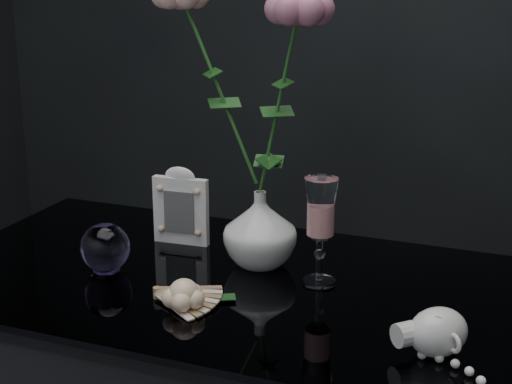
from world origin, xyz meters
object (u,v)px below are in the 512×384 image
at_px(vase, 260,229).
at_px(pearl_jar, 438,330).
at_px(picture_frame, 181,205).
at_px(loose_rose, 184,294).
at_px(wine_glass, 320,232).
at_px(paperweight, 105,247).

distance_m(vase, pearl_jar, 0.41).
relative_size(vase, picture_frame, 0.90).
bearing_deg(loose_rose, picture_frame, 119.28).
bearing_deg(wine_glass, vase, 162.69).
xyz_separation_m(vase, loose_rose, (-0.04, -0.22, -0.04)).
xyz_separation_m(wine_glass, paperweight, (-0.37, -0.09, -0.05)).
distance_m(picture_frame, loose_rose, 0.30).
bearing_deg(picture_frame, wine_glass, -19.67).
distance_m(vase, wine_glass, 0.13).
height_order(picture_frame, pearl_jar, picture_frame).
height_order(loose_rose, pearl_jar, pearl_jar).
height_order(paperweight, loose_rose, paperweight).
height_order(vase, pearl_jar, vase).
relative_size(wine_glass, picture_frame, 1.22).
relative_size(vase, pearl_jar, 0.54).
xyz_separation_m(vase, wine_glass, (0.12, -0.04, 0.02)).
distance_m(vase, loose_rose, 0.23).
bearing_deg(pearl_jar, picture_frame, -161.93).
bearing_deg(wine_glass, paperweight, -166.67).
bearing_deg(paperweight, vase, 27.23).
height_order(wine_glass, pearl_jar, wine_glass).
bearing_deg(picture_frame, pearl_jar, -29.97).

